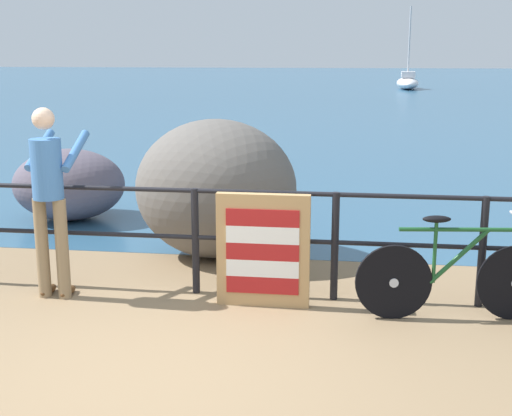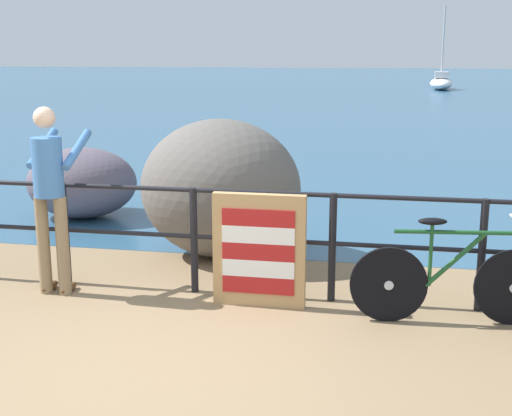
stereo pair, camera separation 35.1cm
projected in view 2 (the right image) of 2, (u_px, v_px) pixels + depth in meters
ground_plane at (337, 119)px, 24.17m from camera, size 120.00×120.00×0.10m
sea_surface at (365, 82)px, 50.86m from camera, size 120.00×90.00×0.01m
promenade_railing at (194, 228)px, 6.49m from camera, size 7.95×0.07×1.02m
bicycle at (452, 279)px, 5.78m from camera, size 1.69×0.48×0.92m
person_at_railing at (51, 191)px, 6.39m from camera, size 0.46×0.65×1.78m
folded_deckchair_stack at (259, 251)px, 6.15m from camera, size 0.84×0.10×1.04m
breakwater_boulder_main at (220, 188)px, 7.64m from camera, size 1.80×1.53×1.55m
breakwater_boulder_left at (82, 183)px, 9.52m from camera, size 1.53×1.33×0.97m
sailboat at (441, 82)px, 41.41m from camera, size 1.46×4.45×4.90m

